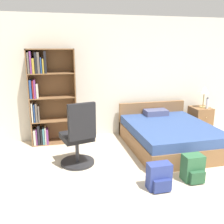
{
  "coord_description": "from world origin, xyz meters",
  "views": [
    {
      "loc": [
        -1.66,
        -2.11,
        1.96
      ],
      "look_at": [
        -0.67,
        1.98,
        0.85
      ],
      "focal_mm": 40.0,
      "sensor_mm": 36.0,
      "label": 1
    }
  ],
  "objects_px": {
    "bed": "(168,135)",
    "table_lamp": "(204,91)",
    "water_bottle": "(207,103)",
    "bookshelf": "(46,97)",
    "office_chair": "(79,138)",
    "nightstand": "(200,120)",
    "backpack_blue": "(159,177)",
    "backpack_green": "(193,168)"
  },
  "relations": [
    {
      "from": "table_lamp",
      "to": "bed",
      "type": "bearing_deg",
      "value": -151.21
    },
    {
      "from": "water_bottle",
      "to": "bookshelf",
      "type": "bearing_deg",
      "value": 176.3
    },
    {
      "from": "bookshelf",
      "to": "backpack_green",
      "type": "xyz_separation_m",
      "value": [
        2.11,
        -2.08,
        -0.78
      ]
    },
    {
      "from": "office_chair",
      "to": "water_bottle",
      "type": "xyz_separation_m",
      "value": [
        3.03,
        0.97,
        0.22
      ]
    },
    {
      "from": "office_chair",
      "to": "water_bottle",
      "type": "bearing_deg",
      "value": 17.77
    },
    {
      "from": "bed",
      "to": "water_bottle",
      "type": "relative_size",
      "value": 7.6
    },
    {
      "from": "bookshelf",
      "to": "office_chair",
      "type": "xyz_separation_m",
      "value": [
        0.51,
        -1.2,
        -0.48
      ]
    },
    {
      "from": "bed",
      "to": "backpack_green",
      "type": "distance_m",
      "value": 1.33
    },
    {
      "from": "table_lamp",
      "to": "water_bottle",
      "type": "bearing_deg",
      "value": -70.28
    },
    {
      "from": "table_lamp",
      "to": "backpack_green",
      "type": "xyz_separation_m",
      "value": [
        -1.39,
        -1.95,
        -0.79
      ]
    },
    {
      "from": "bookshelf",
      "to": "water_bottle",
      "type": "height_order",
      "value": "bookshelf"
    },
    {
      "from": "office_chair",
      "to": "backpack_green",
      "type": "height_order",
      "value": "office_chair"
    },
    {
      "from": "backpack_green",
      "to": "bookshelf",
      "type": "bearing_deg",
      "value": 135.42
    },
    {
      "from": "bed",
      "to": "table_lamp",
      "type": "relative_size",
      "value": 3.89
    },
    {
      "from": "bed",
      "to": "backpack_green",
      "type": "bearing_deg",
      "value": -99.86
    },
    {
      "from": "office_chair",
      "to": "table_lamp",
      "type": "relative_size",
      "value": 2.27
    },
    {
      "from": "nightstand",
      "to": "backpack_blue",
      "type": "relative_size",
      "value": 1.54
    },
    {
      "from": "bookshelf",
      "to": "backpack_blue",
      "type": "distance_m",
      "value": 2.77
    },
    {
      "from": "bed",
      "to": "backpack_blue",
      "type": "bearing_deg",
      "value": -120.05
    },
    {
      "from": "bed",
      "to": "nightstand",
      "type": "bearing_deg",
      "value": 30.06
    },
    {
      "from": "water_bottle",
      "to": "backpack_blue",
      "type": "xyz_separation_m",
      "value": [
        -2.02,
        -1.95,
        -0.53
      ]
    },
    {
      "from": "bed",
      "to": "table_lamp",
      "type": "xyz_separation_m",
      "value": [
        1.17,
        0.64,
        0.73
      ]
    },
    {
      "from": "nightstand",
      "to": "office_chair",
      "type": "bearing_deg",
      "value": -159.85
    },
    {
      "from": "nightstand",
      "to": "table_lamp",
      "type": "relative_size",
      "value": 1.2
    },
    {
      "from": "bookshelf",
      "to": "office_chair",
      "type": "distance_m",
      "value": 1.39
    },
    {
      "from": "table_lamp",
      "to": "water_bottle",
      "type": "relative_size",
      "value": 1.96
    },
    {
      "from": "backpack_blue",
      "to": "nightstand",
      "type": "bearing_deg",
      "value": 46.69
    },
    {
      "from": "nightstand",
      "to": "backpack_green",
      "type": "bearing_deg",
      "value": -124.68
    },
    {
      "from": "backpack_green",
      "to": "table_lamp",
      "type": "bearing_deg",
      "value": 54.44
    },
    {
      "from": "bookshelf",
      "to": "office_chair",
      "type": "relative_size",
      "value": 1.71
    },
    {
      "from": "bookshelf",
      "to": "nightstand",
      "type": "xyz_separation_m",
      "value": [
        3.47,
        -0.11,
        -0.68
      ]
    },
    {
      "from": "bed",
      "to": "bookshelf",
      "type": "bearing_deg",
      "value": 161.78
    },
    {
      "from": "water_bottle",
      "to": "backpack_blue",
      "type": "bearing_deg",
      "value": -135.99
    },
    {
      "from": "bookshelf",
      "to": "bed",
      "type": "xyz_separation_m",
      "value": [
        2.34,
        -0.77,
        -0.72
      ]
    },
    {
      "from": "nightstand",
      "to": "water_bottle",
      "type": "bearing_deg",
      "value": -57.73
    },
    {
      "from": "bookshelf",
      "to": "bed",
      "type": "relative_size",
      "value": 1.0
    },
    {
      "from": "backpack_green",
      "to": "office_chair",
      "type": "bearing_deg",
      "value": 151.27
    },
    {
      "from": "office_chair",
      "to": "nightstand",
      "type": "xyz_separation_m",
      "value": [
        2.96,
        1.09,
        -0.2
      ]
    },
    {
      "from": "backpack_blue",
      "to": "table_lamp",
      "type": "bearing_deg",
      "value": 45.98
    },
    {
      "from": "backpack_blue",
      "to": "water_bottle",
      "type": "bearing_deg",
      "value": 44.01
    },
    {
      "from": "bookshelf",
      "to": "backpack_blue",
      "type": "relative_size",
      "value": 4.99
    },
    {
      "from": "nightstand",
      "to": "backpack_blue",
      "type": "bearing_deg",
      "value": -133.31
    }
  ]
}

